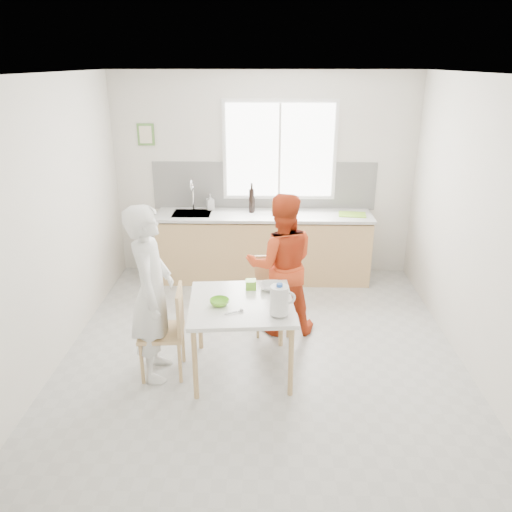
{
  "coord_description": "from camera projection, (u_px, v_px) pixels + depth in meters",
  "views": [
    {
      "loc": [
        0.05,
        -4.36,
        2.8
      ],
      "look_at": [
        -0.06,
        0.2,
        1.01
      ],
      "focal_mm": 35.0,
      "sensor_mm": 36.0,
      "label": 1
    }
  ],
  "objects": [
    {
      "name": "jar_amber",
      "position": [
        274.0,
        207.0,
        6.57
      ],
      "size": [
        0.06,
        0.06,
        0.16
      ],
      "primitive_type": "cylinder",
      "color": "brown",
      "rests_on": "kitchen_counter"
    },
    {
      "name": "room_shell",
      "position": [
        262.0,
        198.0,
        4.48
      ],
      "size": [
        4.5,
        4.5,
        4.5
      ],
      "color": "silver",
      "rests_on": "ground"
    },
    {
      "name": "cutting_board",
      "position": [
        352.0,
        214.0,
        6.51
      ],
      "size": [
        0.38,
        0.29,
        0.01
      ],
      "primitive_type": "cube",
      "rotation": [
        0.0,
        0.0,
        -0.12
      ],
      "color": "#88C92E",
      "rests_on": "kitchen_counter"
    },
    {
      "name": "chair_far",
      "position": [
        272.0,
        291.0,
        5.46
      ],
      "size": [
        0.41,
        0.41,
        0.82
      ],
      "rotation": [
        0.0,
        0.0,
        0.08
      ],
      "color": "tan",
      "rests_on": "ground"
    },
    {
      "name": "soap_bottle",
      "position": [
        210.0,
        202.0,
        6.72
      ],
      "size": [
        0.12,
        0.12,
        0.21
      ],
      "primitive_type": "imported",
      "rotation": [
        0.0,
        0.0,
        0.28
      ],
      "color": "#999999",
      "rests_on": "kitchen_counter"
    },
    {
      "name": "bowl_green",
      "position": [
        219.0,
        302.0,
        4.52
      ],
      "size": [
        0.19,
        0.19,
        0.06
      ],
      "primitive_type": "imported",
      "rotation": [
        0.0,
        0.0,
        0.08
      ],
      "color": "#77D030",
      "rests_on": "dining_table"
    },
    {
      "name": "chair_left",
      "position": [
        168.0,
        328.0,
        4.64
      ],
      "size": [
        0.44,
        0.44,
        0.88
      ],
      "rotation": [
        0.0,
        0.0,
        -1.49
      ],
      "color": "tan",
      "rests_on": "ground"
    },
    {
      "name": "window",
      "position": [
        280.0,
        151.0,
        6.53
      ],
      "size": [
        1.5,
        0.06,
        1.3
      ],
      "color": "white",
      "rests_on": "room_shell"
    },
    {
      "name": "person_red",
      "position": [
        281.0,
        265.0,
        5.3
      ],
      "size": [
        0.8,
        0.65,
        1.56
      ],
      "primitive_type": "imported",
      "rotation": [
        0.0,
        0.0,
        3.22
      ],
      "color": "red",
      "rests_on": "ground"
    },
    {
      "name": "backsplash",
      "position": [
        264.0,
        186.0,
        6.72
      ],
      "size": [
        3.0,
        0.02,
        0.65
      ],
      "primitive_type": "cube",
      "color": "white",
      "rests_on": "room_shell"
    },
    {
      "name": "picture_frame",
      "position": [
        146.0,
        135.0,
        6.5
      ],
      "size": [
        0.22,
        0.03,
        0.28
      ],
      "color": "#588B3F",
      "rests_on": "room_shell"
    },
    {
      "name": "wine_bottle_a",
      "position": [
        251.0,
        201.0,
        6.57
      ],
      "size": [
        0.07,
        0.07,
        0.32
      ],
      "primitive_type": "cylinder",
      "color": "black",
      "rests_on": "kitchen_counter"
    },
    {
      "name": "green_box",
      "position": [
        251.0,
        284.0,
        4.83
      ],
      "size": [
        0.11,
        0.11,
        0.09
      ],
      "primitive_type": "cube",
      "rotation": [
        0.0,
        0.0,
        0.08
      ],
      "color": "#79CA2E",
      "rests_on": "dining_table"
    },
    {
      "name": "bowl_white",
      "position": [
        272.0,
        287.0,
        4.82
      ],
      "size": [
        0.25,
        0.25,
        0.06
      ],
      "primitive_type": "imported",
      "rotation": [
        0.0,
        0.0,
        0.08
      ],
      "color": "silver",
      "rests_on": "dining_table"
    },
    {
      "name": "ground",
      "position": [
        261.0,
        355.0,
        5.08
      ],
      "size": [
        4.5,
        4.5,
        0.0
      ],
      "primitive_type": "plane",
      "color": "#B7B7B2",
      "rests_on": "ground"
    },
    {
      "name": "kitchen_counter",
      "position": [
        263.0,
        249.0,
        6.75
      ],
      "size": [
        2.84,
        0.64,
        1.37
      ],
      "color": "tan",
      "rests_on": "ground"
    },
    {
      "name": "milk_jug",
      "position": [
        280.0,
        300.0,
        4.28
      ],
      "size": [
        0.22,
        0.16,
        0.28
      ],
      "rotation": [
        0.0,
        0.0,
        0.08
      ],
      "color": "white",
      "rests_on": "dining_table"
    },
    {
      "name": "spoon",
      "position": [
        233.0,
        312.0,
        4.37
      ],
      "size": [
        0.15,
        0.08,
        0.01
      ],
      "primitive_type": "cylinder",
      "rotation": [
        0.0,
        1.57,
        0.43
      ],
      "color": "#A5A5AA",
      "rests_on": "dining_table"
    },
    {
      "name": "dining_table",
      "position": [
        241.0,
        309.0,
        4.61
      ],
      "size": [
        1.02,
        1.02,
        0.73
      ],
      "rotation": [
        0.0,
        0.0,
        0.08
      ],
      "color": "white",
      "rests_on": "ground"
    },
    {
      "name": "person_white",
      "position": [
        152.0,
        294.0,
        4.51
      ],
      "size": [
        0.45,
        0.64,
        1.67
      ],
      "primitive_type": "imported",
      "rotation": [
        0.0,
        0.0,
        1.65
      ],
      "color": "white",
      "rests_on": "ground"
    },
    {
      "name": "wine_bottle_b",
      "position": [
        252.0,
        200.0,
        6.62
      ],
      "size": [
        0.07,
        0.07,
        0.3
      ],
      "primitive_type": "cylinder",
      "color": "black",
      "rests_on": "kitchen_counter"
    }
  ]
}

